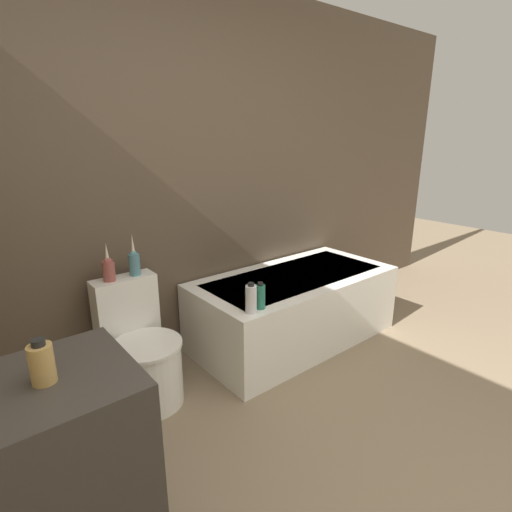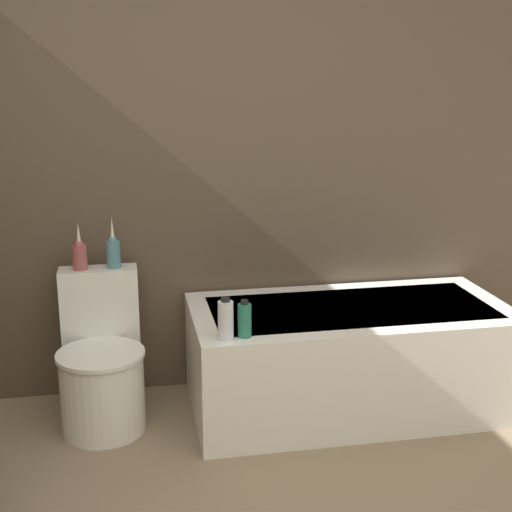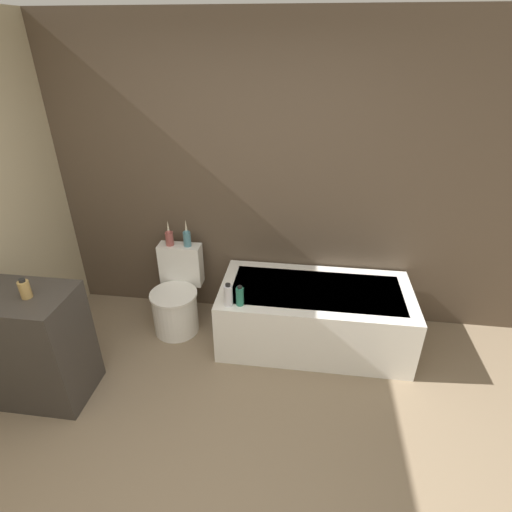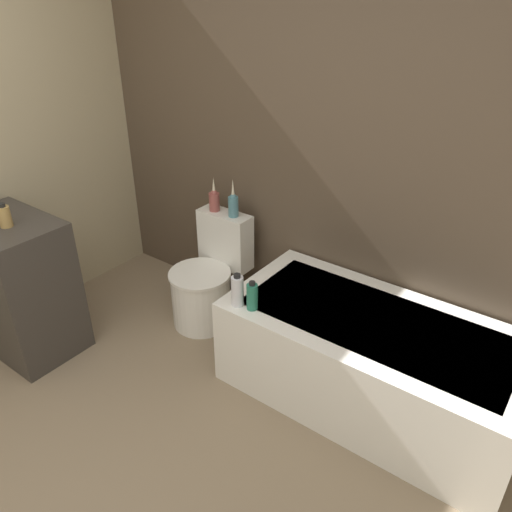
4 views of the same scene
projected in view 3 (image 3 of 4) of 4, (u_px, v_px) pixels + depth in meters
The scene contains 9 objects.
wall_back_tiled at pixel (236, 182), 3.45m from camera, with size 6.40×0.06×2.60m.
bathtub at pixel (314, 315), 3.47m from camera, with size 1.61×0.79×0.54m.
toilet at pixel (177, 299), 3.65m from camera, with size 0.42×0.56×0.74m.
vanity_counter at pixel (36, 346), 2.87m from camera, with size 0.67×0.47×0.89m.
soap_bottle_glass at pixel (25, 289), 2.60m from camera, with size 0.07×0.07×0.14m.
vase_gold at pixel (169, 237), 3.58m from camera, with size 0.07×0.07×0.24m.
vase_silver at pixel (187, 237), 3.56m from camera, with size 0.07×0.07×0.26m.
shampoo_bottle_tall at pixel (228, 295), 3.10m from camera, with size 0.07×0.07×0.20m.
shampoo_bottle_short at pixel (240, 296), 3.11m from camera, with size 0.06×0.06×0.17m.
Camera 3 is at (0.61, -1.13, 2.40)m, focal length 28.00 mm.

